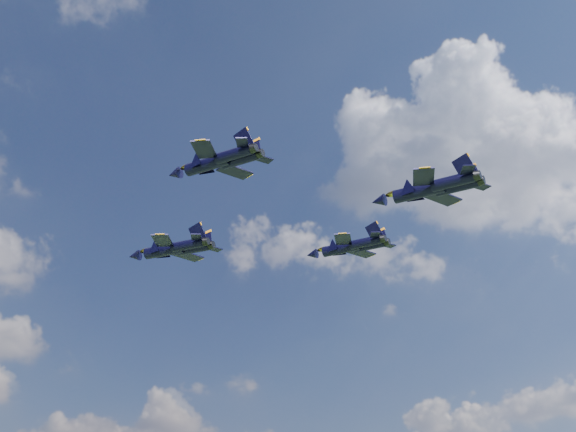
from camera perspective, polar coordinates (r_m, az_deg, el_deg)
The scene contains 4 objects.
jet_lead at distance 110.49m, azimuth -9.94°, elevation -2.70°, with size 11.30×15.01×3.67m.
jet_left at distance 88.54m, azimuth -6.60°, elevation 4.05°, with size 10.35×14.15×3.39m.
jet_right at distance 115.98m, azimuth 4.04°, elevation -2.58°, with size 10.98×15.01×3.60m.
jet_slot at distance 95.31m, azimuth 10.02°, elevation 1.90°, with size 11.61×15.92×3.80m.
Camera 1 is at (-54.76, -67.38, 22.07)m, focal length 45.00 mm.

